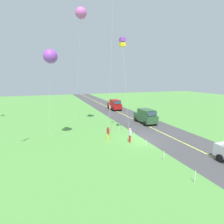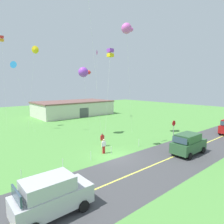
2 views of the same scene
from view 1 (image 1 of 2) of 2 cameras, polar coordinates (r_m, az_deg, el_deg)
The scene contains 16 objects.
ground_plane at distance 21.25m, azimuth 8.90°, elevation -8.84°, with size 120.00×120.00×0.10m, color #549342.
asphalt_road at distance 23.35m, azimuth 17.60°, elevation -7.26°, with size 120.00×7.00×0.00m, color #424244.
road_centre_stripe at distance 23.35m, azimuth 17.60°, elevation -7.25°, with size 120.00×0.16×0.00m, color #E5E04C.
car_suv_foreground at distance 28.54m, azimuth 10.68°, elevation -1.26°, with size 4.40×2.12×2.24m.
car_parked_east_far at distance 39.93m, azimuth 0.84°, elevation 2.39°, with size 4.40×2.12×2.24m.
stop_sign at distance 30.30m, azimuth -0.64°, elevation 0.88°, with size 0.76×0.08×2.56m.
person_adult_near at distance 20.06m, azimuth 5.71°, elevation -7.20°, with size 0.58×0.22×1.60m.
person_adult_companion at distance 20.55m, azimuth -1.26°, elevation -6.70°, with size 0.58×0.22×1.60m.
kite_red_low at distance 20.41m, azimuth 3.34°, elevation 21.25°, with size 1.61×0.73×11.22m.
kite_green_far at distance 19.80m, azimuth -19.04°, elevation 16.41°, with size 2.26×1.46×9.88m.
kite_orange_near at distance 25.77m, azimuth -9.87°, elevation 28.61°, with size 3.07×1.69×15.69m.
fence_post_0 at distance 14.13m, azimuth 24.97°, elevation -18.21°, with size 0.05×0.05×0.90m, color silver.
fence_post_1 at distance 16.44m, azimuth 16.24°, elevation -13.35°, with size 0.05×0.05×0.90m, color silver.
fence_post_2 at distance 18.72m, azimuth 10.78°, elevation -10.04°, with size 0.05×0.05×0.90m, color silver.
fence_post_3 at distance 20.87m, azimuth 7.07°, elevation -7.70°, with size 0.05×0.05×0.90m, color silver.
fence_post_4 at distance 24.67m, azimuth 2.43°, elevation -4.68°, with size 0.05×0.05×0.90m, color silver.
Camera 1 is at (-17.43, 9.83, 7.09)m, focal length 28.69 mm.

